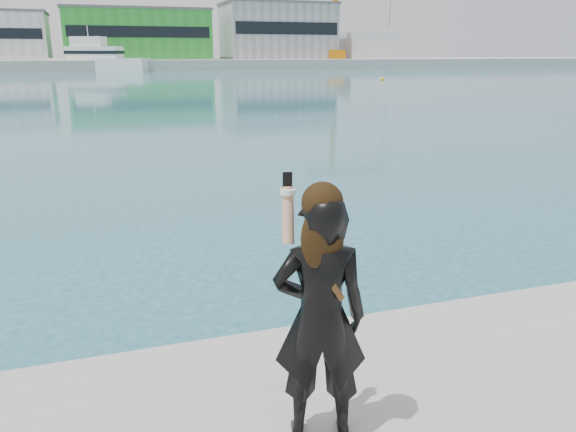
# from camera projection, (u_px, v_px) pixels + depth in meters

# --- Properties ---
(far_quay) EXTENTS (320.00, 40.00, 2.00)m
(far_quay) POSITION_uv_depth(u_px,v_px,m) (101.00, 64.00, 123.04)
(far_quay) COLOR #9E9E99
(far_quay) RESTS_ON ground
(warehouse_green) EXTENTS (30.60, 16.36, 10.50)m
(warehouse_green) POSITION_uv_depth(u_px,v_px,m) (137.00, 34.00, 121.88)
(warehouse_green) COLOR green
(warehouse_green) RESTS_ON far_quay
(warehouse_grey_right) EXTENTS (25.50, 15.35, 12.50)m
(warehouse_grey_right) POSITION_uv_depth(u_px,v_px,m) (278.00, 31.00, 131.35)
(warehouse_grey_right) COLOR gray
(warehouse_grey_right) RESTS_ON far_quay
(ancillary_shed) EXTENTS (12.00, 10.00, 6.00)m
(ancillary_shed) POSITION_uv_depth(u_px,v_px,m) (366.00, 46.00, 137.17)
(ancillary_shed) COLOR silver
(ancillary_shed) RESTS_ON far_quay
(flagpole_right) EXTENTS (1.28, 0.16, 8.00)m
(flagpole_right) POSITION_uv_depth(u_px,v_px,m) (208.00, 37.00, 120.03)
(flagpole_right) COLOR silver
(flagpole_right) RESTS_ON far_quay
(motor_yacht) EXTENTS (18.33, 11.47, 8.31)m
(motor_yacht) POSITION_uv_depth(u_px,v_px,m) (98.00, 59.00, 106.44)
(motor_yacht) COLOR white
(motor_yacht) RESTS_ON ground
(buoy_near) EXTENTS (0.50, 0.50, 0.50)m
(buoy_near) POSITION_uv_depth(u_px,v_px,m) (382.00, 80.00, 72.19)
(buoy_near) COLOR yellow
(buoy_near) RESTS_ON ground
(woman) EXTENTS (0.75, 0.60, 1.90)m
(woman) POSITION_uv_depth(u_px,v_px,m) (320.00, 311.00, 3.87)
(woman) COLOR black
(woman) RESTS_ON near_quay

